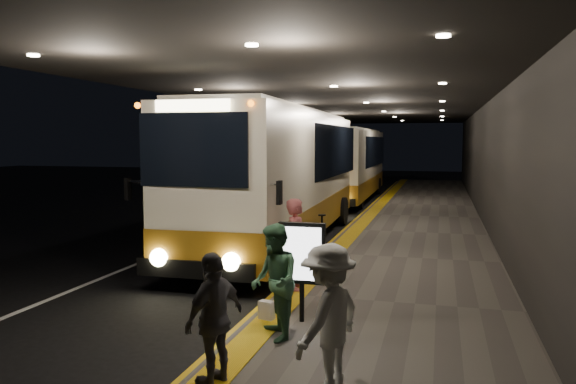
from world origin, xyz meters
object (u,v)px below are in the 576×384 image
at_px(bag_polka, 331,328).
at_px(info_sign, 302,255).
at_px(coach_main, 281,182).
at_px(passenger_waiting_green, 274,282).
at_px(stanchion_post, 322,240).
at_px(bag_plain, 267,310).
at_px(passenger_waiting_grey, 215,318).
at_px(coach_second, 350,167).
at_px(passenger_boarding, 297,244).
at_px(passenger_waiting_white, 328,318).

height_order(bag_polka, info_sign, info_sign).
distance_m(coach_main, passenger_waiting_green, 8.66).
bearing_deg(coach_main, stanchion_post, -60.95).
bearing_deg(bag_plain, info_sign, 6.77).
xyz_separation_m(bag_polka, stanchion_post, (-1.17, 4.88, 0.41)).
height_order(passenger_waiting_grey, bag_polka, passenger_waiting_grey).
distance_m(coach_second, passenger_waiting_grey, 22.67).
height_order(passenger_boarding, passenger_waiting_white, passenger_boarding).
bearing_deg(coach_main, bag_polka, -70.82).
bearing_deg(coach_main, coach_second, 87.92).
bearing_deg(stanchion_post, passenger_waiting_green, -86.13).
distance_m(coach_main, passenger_waiting_grey, 10.22).
bearing_deg(passenger_waiting_white, passenger_waiting_green, -123.23).
relative_size(passenger_waiting_white, bag_polka, 4.74).
distance_m(passenger_waiting_white, bag_polka, 1.86).
height_order(coach_main, stanchion_post, coach_main).
xyz_separation_m(passenger_boarding, stanchion_post, (0.03, 2.27, -0.31)).
xyz_separation_m(coach_main, passenger_boarding, (1.91, -5.53, -0.81)).
bearing_deg(passenger_waiting_white, coach_main, -140.17).
xyz_separation_m(coach_main, info_sign, (2.49, -7.43, -0.62)).
relative_size(passenger_waiting_white, passenger_waiting_grey, 1.09).
bearing_deg(passenger_boarding, coach_second, -7.47).
height_order(passenger_waiting_white, bag_polka, passenger_waiting_white).
bearing_deg(bag_polka, passenger_waiting_white, -80.49).
bearing_deg(bag_plain, passenger_waiting_white, -57.49).
relative_size(coach_main, bag_polka, 33.78).
bearing_deg(passenger_waiting_green, passenger_waiting_white, 7.59).
bearing_deg(passenger_waiting_grey, passenger_waiting_white, 115.37).
distance_m(passenger_waiting_green, bag_plain, 1.13).
bearing_deg(coach_main, passenger_waiting_white, -72.70).
distance_m(bag_polka, bag_plain, 1.36).
bearing_deg(passenger_waiting_grey, info_sign, -170.40).
bearing_deg(stanchion_post, coach_main, 120.79).
distance_m(passenger_waiting_green, passenger_waiting_white, 1.89).
relative_size(coach_main, coach_second, 1.10).
relative_size(coach_second, passenger_waiting_grey, 7.05).
xyz_separation_m(passenger_waiting_green, bag_plain, (-0.38, 0.80, -0.70)).
relative_size(passenger_waiting_green, passenger_waiting_grey, 1.07).
height_order(bag_plain, stanchion_post, stanchion_post).
bearing_deg(passenger_waiting_green, info_sign, 138.53).
bearing_deg(info_sign, passenger_waiting_green, -103.58).
xyz_separation_m(passenger_waiting_grey, stanchion_post, (-0.09, 6.71, -0.21)).
relative_size(coach_second, bag_polka, 30.74).
bearing_deg(passenger_boarding, coach_main, 5.83).
bearing_deg(coach_second, passenger_waiting_green, -84.70).
height_order(passenger_waiting_white, bag_plain, passenger_waiting_white).
distance_m(passenger_waiting_green, info_sign, 0.93).
relative_size(coach_main, passenger_boarding, 6.92).
xyz_separation_m(passenger_boarding, passenger_waiting_grey, (0.12, -4.44, -0.10)).
distance_m(coach_second, stanchion_post, 16.00).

